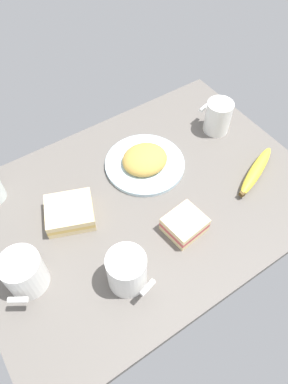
# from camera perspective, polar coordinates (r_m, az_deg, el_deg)

# --- Properties ---
(tabletop) EXTENTS (0.90, 0.64, 0.02)m
(tabletop) POSITION_cam_1_polar(r_m,az_deg,el_deg) (0.93, 0.00, -1.45)
(tabletop) COLOR #5B5651
(tabletop) RESTS_ON ground
(plate_of_food) EXTENTS (0.22, 0.22, 0.05)m
(plate_of_food) POSITION_cam_1_polar(r_m,az_deg,el_deg) (0.99, 0.12, 5.00)
(plate_of_food) COLOR silver
(plate_of_food) RESTS_ON tabletop
(coffee_mug_black) EXTENTS (0.09, 0.11, 0.10)m
(coffee_mug_black) POSITION_cam_1_polar(r_m,az_deg,el_deg) (0.77, -2.80, -12.65)
(coffee_mug_black) COLOR white
(coffee_mug_black) RESTS_ON tabletop
(coffee_mug_milky) EXTENTS (0.10, 0.11, 0.10)m
(coffee_mug_milky) POSITION_cam_1_polar(r_m,az_deg,el_deg) (0.81, -18.94, -12.28)
(coffee_mug_milky) COLOR white
(coffee_mug_milky) RESTS_ON tabletop
(coffee_mug_spare) EXTENTS (0.08, 0.10, 0.10)m
(coffee_mug_spare) POSITION_cam_1_polar(r_m,az_deg,el_deg) (1.09, 11.94, 11.93)
(coffee_mug_spare) COLOR white
(coffee_mug_spare) RESTS_ON tabletop
(sandwich_main) EXTENTS (0.15, 0.14, 0.04)m
(sandwich_main) POSITION_cam_1_polar(r_m,az_deg,el_deg) (0.90, -11.98, -3.31)
(sandwich_main) COLOR beige
(sandwich_main) RESTS_ON tabletop
(sandwich_side) EXTENTS (0.10, 0.09, 0.04)m
(sandwich_side) POSITION_cam_1_polar(r_m,az_deg,el_deg) (0.86, 6.62, -5.28)
(sandwich_side) COLOR beige
(sandwich_side) RESTS_ON tabletop
(banana) EXTENTS (0.20, 0.11, 0.03)m
(banana) POSITION_cam_1_polar(r_m,az_deg,el_deg) (1.01, 17.77, 3.31)
(banana) COLOR yellow
(banana) RESTS_ON tabletop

